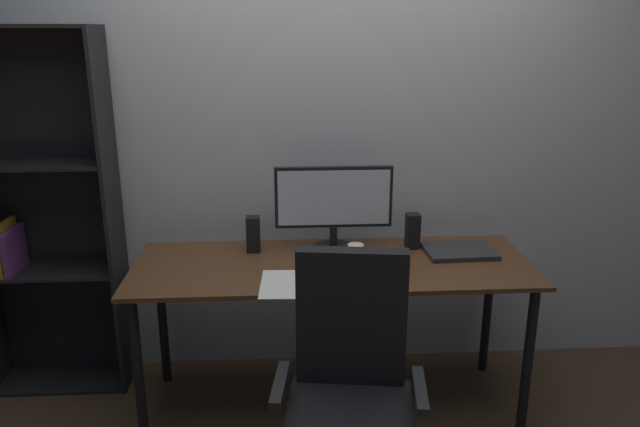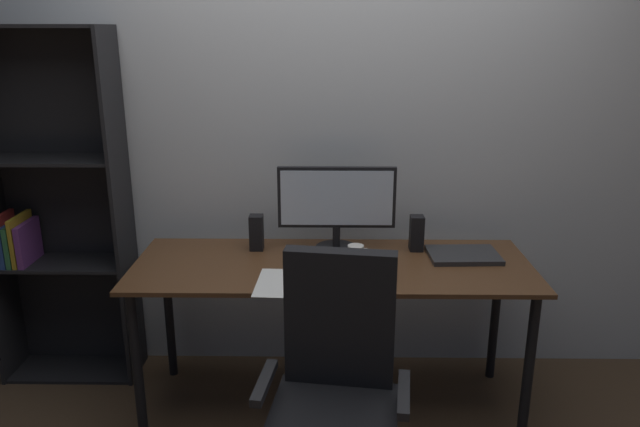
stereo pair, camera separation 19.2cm
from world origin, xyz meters
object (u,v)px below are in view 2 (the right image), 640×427
monitor (337,202)px  laptop (463,255)px  speaker_right (417,233)px  speaker_left (256,232)px  desk (332,280)px  bookshelf (55,214)px  mouse (388,273)px  office_chair (335,409)px  coffee_mug (356,254)px  keyboard (333,276)px

monitor → laptop: bearing=-9.7°
speaker_right → laptop: bearing=-24.1°
monitor → speaker_left: size_ratio=3.25×
desk → monitor: 0.37m
bookshelf → desk: bearing=-13.2°
monitor → bookshelf: bookshelf is taller
speaker_left → bookshelf: bearing=171.8°
speaker_left → bookshelf: (-1.02, 0.15, 0.04)m
monitor → speaker_left: 0.41m
speaker_right → bookshelf: bookshelf is taller
laptop → speaker_right: bearing=153.7°
monitor → mouse: (0.22, -0.33, -0.22)m
desk → office_chair: 0.72m
mouse → speaker_right: (0.16, 0.32, 0.07)m
speaker_left → office_chair: bearing=-67.0°
desk → mouse: (0.24, -0.15, 0.10)m
coffee_mug → desk: bearing=-177.9°
laptop → speaker_left: 0.98m
keyboard → office_chair: bearing=-87.6°
desk → mouse: mouse is taller
coffee_mug → bookshelf: size_ratio=0.05×
monitor → office_chair: 1.01m
keyboard → coffee_mug: size_ratio=3.27×
keyboard → mouse: (0.24, 0.01, 0.01)m
speaker_left → keyboard: bearing=-43.1°
speaker_right → office_chair: size_ratio=0.17×
monitor → bookshelf: bearing=174.3°
keyboard → speaker_left: size_ratio=1.71×
mouse → office_chair: size_ratio=0.10×
monitor → bookshelf: size_ratio=0.31×
desk → mouse: 0.30m
desk → laptop: bearing=8.0°
speaker_right → desk: bearing=-156.1°
desk → monitor: (0.02, 0.19, 0.31)m
speaker_right → office_chair: (-0.39, -0.87, -0.37)m
speaker_left → office_chair: size_ratio=0.17×
laptop → office_chair: size_ratio=0.32×
desk → keyboard: (0.00, -0.16, 0.09)m
monitor → coffee_mug: bearing=-64.7°
speaker_left → bookshelf: 1.04m
desk → office_chair: (0.01, -0.69, -0.20)m
desk → coffee_mug: (0.11, 0.00, 0.12)m
monitor → laptop: 0.64m
monitor → coffee_mug: monitor is taller
coffee_mug → speaker_right: (0.30, 0.17, 0.04)m
desk → office_chair: office_chair is taller
mouse → office_chair: (-0.23, -0.54, -0.30)m
office_chair → bookshelf: bearing=151.5°
speaker_right → bookshelf: bearing=175.3°
speaker_left → mouse: bearing=-28.4°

